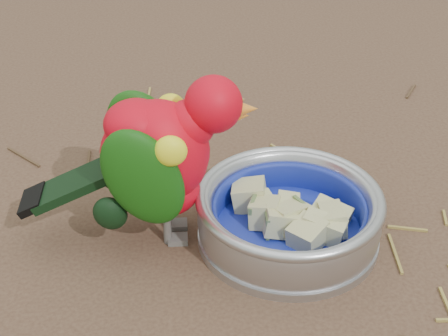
{
  "coord_description": "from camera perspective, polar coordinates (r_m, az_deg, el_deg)",
  "views": [
    {
      "loc": [
        -0.16,
        -0.52,
        0.49
      ],
      "look_at": [
        -0.1,
        0.1,
        0.08
      ],
      "focal_mm": 55.0,
      "sensor_mm": 36.0,
      "label": 1
    }
  ],
  "objects": [
    {
      "name": "ground",
      "position": [
        0.73,
        8.64,
        -9.39
      ],
      "size": [
        60.0,
        60.0,
        0.0
      ],
      "primitive_type": "plane",
      "color": "#513929"
    },
    {
      "name": "food_bowl",
      "position": [
        0.77,
        5.33,
        -5.43
      ],
      "size": [
        0.2,
        0.2,
        0.02
      ],
      "primitive_type": "cylinder",
      "color": "#B2B2BA",
      "rests_on": "ground"
    },
    {
      "name": "bowl_wall",
      "position": [
        0.75,
        5.44,
        -3.65
      ],
      "size": [
        0.2,
        0.2,
        0.04
      ],
      "primitive_type": null,
      "color": "#B2B2BA",
      "rests_on": "food_bowl"
    },
    {
      "name": "fruit_wedges",
      "position": [
        0.76,
        5.41,
        -4.07
      ],
      "size": [
        0.12,
        0.12,
        0.03
      ],
      "primitive_type": null,
      "color": "#BFBE80",
      "rests_on": "food_bowl"
    },
    {
      "name": "lory_parrot",
      "position": [
        0.73,
        -5.34,
        0.2
      ],
      "size": [
        0.23,
        0.12,
        0.19
      ],
      "primitive_type": null,
      "rotation": [
        0.0,
        0.0,
        -1.6
      ],
      "color": "red",
      "rests_on": "ground"
    },
    {
      "name": "ground_debris",
      "position": [
        0.74,
        11.23,
        -8.75
      ],
      "size": [
        0.9,
        0.8,
        0.01
      ],
      "primitive_type": null,
      "color": "olive",
      "rests_on": "ground"
    }
  ]
}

